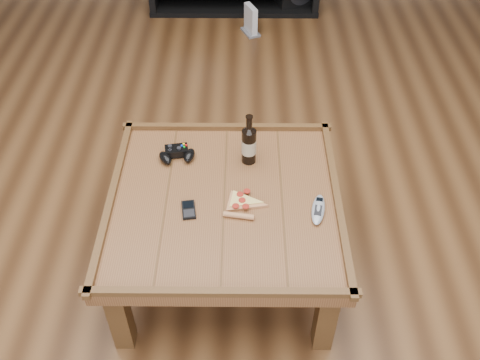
{
  "coord_description": "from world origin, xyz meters",
  "views": [
    {
      "loc": [
        0.08,
        -1.6,
        2.11
      ],
      "look_at": [
        0.07,
        0.05,
        0.52
      ],
      "focal_mm": 40.0,
      "sensor_mm": 36.0,
      "label": 1
    }
  ],
  "objects_px": {
    "smartphone": "(189,210)",
    "game_console": "(251,21)",
    "coffee_table": "(225,208)",
    "pizza_slice": "(242,204)",
    "remote_control": "(318,209)",
    "game_controller": "(177,154)",
    "beer_bottle": "(249,144)"
  },
  "relations": [
    {
      "from": "smartphone",
      "to": "remote_control",
      "type": "relative_size",
      "value": 0.59
    },
    {
      "from": "smartphone",
      "to": "game_console",
      "type": "bearing_deg",
      "value": 74.66
    },
    {
      "from": "coffee_table",
      "to": "pizza_slice",
      "type": "distance_m",
      "value": 0.11
    },
    {
      "from": "beer_bottle",
      "to": "remote_control",
      "type": "bearing_deg",
      "value": -47.69
    },
    {
      "from": "pizza_slice",
      "to": "coffee_table",
      "type": "bearing_deg",
      "value": 163.97
    },
    {
      "from": "pizza_slice",
      "to": "smartphone",
      "type": "height_order",
      "value": "pizza_slice"
    },
    {
      "from": "pizza_slice",
      "to": "remote_control",
      "type": "xyz_separation_m",
      "value": [
        0.32,
        -0.04,
        0.0
      ]
    },
    {
      "from": "coffee_table",
      "to": "game_console",
      "type": "xyz_separation_m",
      "value": [
        0.14,
        2.28,
        -0.29
      ]
    },
    {
      "from": "beer_bottle",
      "to": "game_console",
      "type": "xyz_separation_m",
      "value": [
        0.03,
        2.03,
        -0.45
      ]
    },
    {
      "from": "coffee_table",
      "to": "remote_control",
      "type": "xyz_separation_m",
      "value": [
        0.4,
        -0.07,
        0.07
      ]
    },
    {
      "from": "pizza_slice",
      "to": "remote_control",
      "type": "bearing_deg",
      "value": 2.83
    },
    {
      "from": "remote_control",
      "to": "game_console",
      "type": "height_order",
      "value": "remote_control"
    },
    {
      "from": "game_controller",
      "to": "pizza_slice",
      "type": "relative_size",
      "value": 0.74
    },
    {
      "from": "beer_bottle",
      "to": "remote_control",
      "type": "height_order",
      "value": "beer_bottle"
    },
    {
      "from": "coffee_table",
      "to": "beer_bottle",
      "type": "distance_m",
      "value": 0.32
    },
    {
      "from": "pizza_slice",
      "to": "game_controller",
      "type": "bearing_deg",
      "value": 144.2
    },
    {
      "from": "coffee_table",
      "to": "remote_control",
      "type": "height_order",
      "value": "same"
    },
    {
      "from": "coffee_table",
      "to": "smartphone",
      "type": "distance_m",
      "value": 0.18
    },
    {
      "from": "remote_control",
      "to": "game_console",
      "type": "distance_m",
      "value": 2.39
    },
    {
      "from": "coffee_table",
      "to": "game_console",
      "type": "bearing_deg",
      "value": 86.61
    },
    {
      "from": "beer_bottle",
      "to": "remote_control",
      "type": "xyz_separation_m",
      "value": [
        0.29,
        -0.32,
        -0.09
      ]
    },
    {
      "from": "beer_bottle",
      "to": "game_controller",
      "type": "height_order",
      "value": "beer_bottle"
    },
    {
      "from": "coffee_table",
      "to": "beer_bottle",
      "type": "relative_size",
      "value": 4.0
    },
    {
      "from": "pizza_slice",
      "to": "remote_control",
      "type": "height_order",
      "value": "remote_control"
    },
    {
      "from": "remote_control",
      "to": "beer_bottle",
      "type": "bearing_deg",
      "value": 143.26
    },
    {
      "from": "beer_bottle",
      "to": "game_controller",
      "type": "distance_m",
      "value": 0.34
    },
    {
      "from": "pizza_slice",
      "to": "beer_bottle",
      "type": "bearing_deg",
      "value": 92.82
    },
    {
      "from": "smartphone",
      "to": "remote_control",
      "type": "height_order",
      "value": "remote_control"
    },
    {
      "from": "beer_bottle",
      "to": "game_console",
      "type": "relative_size",
      "value": 1.13
    },
    {
      "from": "game_controller",
      "to": "remote_control",
      "type": "relative_size",
      "value": 1.01
    },
    {
      "from": "coffee_table",
      "to": "smartphone",
      "type": "relative_size",
      "value": 9.42
    },
    {
      "from": "remote_control",
      "to": "coffee_table",
      "type": "bearing_deg",
      "value": -179.16
    }
  ]
}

